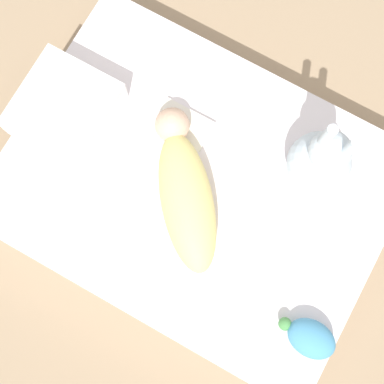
{
  "coord_description": "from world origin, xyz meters",
  "views": [
    {
      "loc": [
        -0.17,
        0.34,
        1.96
      ],
      "look_at": [
        -0.0,
        0.04,
        0.23
      ],
      "focal_mm": 50.0,
      "sensor_mm": 36.0,
      "label": 1
    }
  ],
  "objects_px": {
    "pillow": "(65,109)",
    "turtle_plush": "(310,338)",
    "bunny_plush": "(321,161)",
    "swaddled_baby": "(185,192)"
  },
  "relations": [
    {
      "from": "pillow",
      "to": "turtle_plush",
      "type": "bearing_deg",
      "value": 166.02
    },
    {
      "from": "bunny_plush",
      "to": "swaddled_baby",
      "type": "bearing_deg",
      "value": 40.41
    },
    {
      "from": "pillow",
      "to": "bunny_plush",
      "type": "bearing_deg",
      "value": -164.3
    },
    {
      "from": "swaddled_baby",
      "to": "turtle_plush",
      "type": "relative_size",
      "value": 2.58
    },
    {
      "from": "pillow",
      "to": "bunny_plush",
      "type": "relative_size",
      "value": 0.79
    },
    {
      "from": "pillow",
      "to": "turtle_plush",
      "type": "xyz_separation_m",
      "value": [
        -1.07,
        0.27,
        -0.02
      ]
    },
    {
      "from": "pillow",
      "to": "turtle_plush",
      "type": "distance_m",
      "value": 1.1
    },
    {
      "from": "swaddled_baby",
      "to": "pillow",
      "type": "distance_m",
      "value": 0.5
    },
    {
      "from": "swaddled_baby",
      "to": "turtle_plush",
      "type": "xyz_separation_m",
      "value": [
        -0.57,
        0.21,
        -0.03
      ]
    },
    {
      "from": "pillow",
      "to": "turtle_plush",
      "type": "height_order",
      "value": "pillow"
    }
  ]
}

